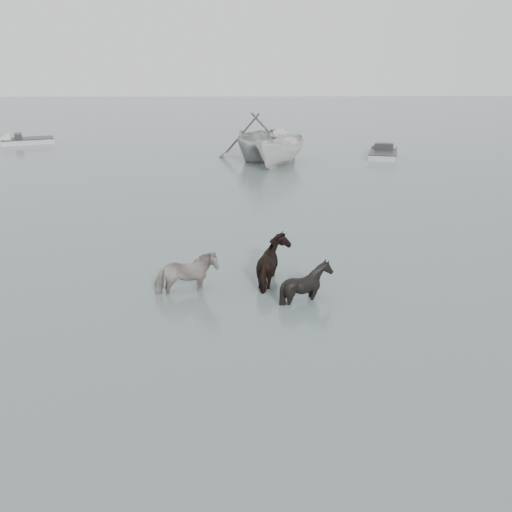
# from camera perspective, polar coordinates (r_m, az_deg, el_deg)

# --- Properties ---
(ground) EXTENTS (140.00, 140.00, 0.00)m
(ground) POSITION_cam_1_polar(r_m,az_deg,el_deg) (14.89, -2.25, -4.47)
(ground) COLOR #52625F
(ground) RESTS_ON ground
(pony_pinto) EXTENTS (1.82, 1.20, 1.41)m
(pony_pinto) POSITION_cam_1_polar(r_m,az_deg,el_deg) (15.20, -7.05, -1.21)
(pony_pinto) COLOR black
(pony_pinto) RESTS_ON ground
(pony_dark) EXTENTS (1.74, 1.90, 1.61)m
(pony_dark) POSITION_cam_1_polar(r_m,az_deg,el_deg) (15.84, 2.02, 0.20)
(pony_dark) COLOR black
(pony_dark) RESTS_ON ground
(pony_black) EXTENTS (1.51, 1.42, 1.39)m
(pony_black) POSITION_cam_1_polar(r_m,az_deg,el_deg) (14.74, 5.09, -1.86)
(pony_black) COLOR black
(pony_black) RESTS_ON ground
(rowboat_trail) EXTENTS (5.40, 6.06, 2.90)m
(rowboat_trail) POSITION_cam_1_polar(r_m,az_deg,el_deg) (34.45, 0.05, 12.05)
(rowboat_trail) COLOR #9D9F9D
(rowboat_trail) RESTS_ON ground
(boat_small) EXTENTS (3.80, 5.05, 1.84)m
(boat_small) POSITION_cam_1_polar(r_m,az_deg,el_deg) (32.33, 2.47, 10.56)
(boat_small) COLOR silver
(boat_small) RESTS_ON ground
(skiff_port) EXTENTS (2.76, 4.98, 0.75)m
(skiff_port) POSITION_cam_1_polar(r_m,az_deg,el_deg) (36.11, 12.62, 10.22)
(skiff_port) COLOR #A3A5A2
(skiff_port) RESTS_ON ground
(skiff_outer) EXTENTS (5.04, 3.25, 0.75)m
(skiff_outer) POSITION_cam_1_polar(r_m,az_deg,el_deg) (43.52, -21.91, 10.87)
(skiff_outer) COLOR #AFAFAA
(skiff_outer) RESTS_ON ground
(skiff_mid) EXTENTS (2.58, 5.13, 0.75)m
(skiff_mid) POSITION_cam_1_polar(r_m,az_deg,el_deg) (42.75, 2.03, 12.11)
(skiff_mid) COLOR #969896
(skiff_mid) RESTS_ON ground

